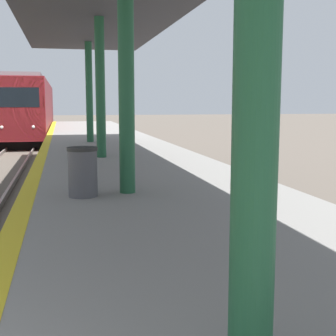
{
  "coord_description": "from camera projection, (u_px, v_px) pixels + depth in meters",
  "views": [
    {
      "loc": [
        2.29,
        -1.29,
        2.58
      ],
      "look_at": [
        6.19,
        15.99,
        0.11
      ],
      "focal_mm": 50.0,
      "sensor_mm": 36.0,
      "label": 1
    }
  ],
  "objects": [
    {
      "name": "train",
      "position": [
        30.0,
        109.0,
        34.81
      ],
      "size": [
        2.88,
        21.93,
        4.22
      ],
      "color": "black",
      "rests_on": "ground"
    },
    {
      "name": "trash_bin",
      "position": [
        83.0,
        172.0,
        7.93
      ],
      "size": [
        0.52,
        0.52,
        0.84
      ],
      "color": "#4C4C51",
      "rests_on": "platform_right"
    }
  ]
}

